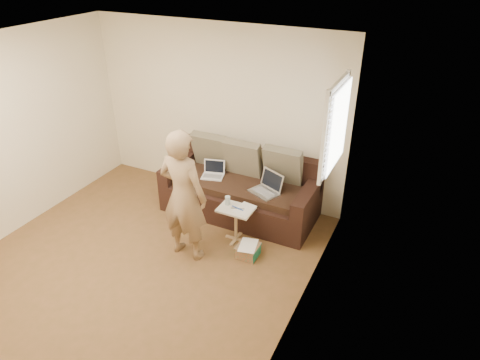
% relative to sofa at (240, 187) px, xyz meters
% --- Properties ---
extents(floor, '(4.50, 4.50, 0.00)m').
position_rel_sofa_xyz_m(floor, '(-0.62, -1.77, -0.42)').
color(floor, brown).
rests_on(floor, ground).
extents(ceiling, '(4.50, 4.50, 0.00)m').
position_rel_sofa_xyz_m(ceiling, '(-0.62, -1.77, 2.18)').
color(ceiling, white).
rests_on(ceiling, wall_back).
extents(wall_back, '(4.00, 0.00, 4.00)m').
position_rel_sofa_xyz_m(wall_back, '(-0.62, 0.48, 0.87)').
color(wall_back, beige).
rests_on(wall_back, ground).
extents(wall_right, '(0.00, 4.50, 4.50)m').
position_rel_sofa_xyz_m(wall_right, '(1.38, -1.77, 0.87)').
color(wall_right, beige).
rests_on(wall_right, ground).
extents(window_blinds, '(0.12, 0.88, 1.08)m').
position_rel_sofa_xyz_m(window_blinds, '(1.33, -0.27, 1.28)').
color(window_blinds, white).
rests_on(window_blinds, wall_right).
extents(sofa, '(2.20, 0.95, 0.85)m').
position_rel_sofa_xyz_m(sofa, '(0.00, 0.00, 0.00)').
color(sofa, black).
rests_on(sofa, ground).
extents(pillow_left, '(0.55, 0.29, 0.57)m').
position_rel_sofa_xyz_m(pillow_left, '(-0.60, 0.24, 0.37)').
color(pillow_left, brown).
rests_on(pillow_left, sofa).
extents(pillow_mid, '(0.55, 0.27, 0.57)m').
position_rel_sofa_xyz_m(pillow_mid, '(-0.05, 0.20, 0.37)').
color(pillow_mid, brown).
rests_on(pillow_mid, sofa).
extents(pillow_right, '(0.55, 0.28, 0.57)m').
position_rel_sofa_xyz_m(pillow_right, '(0.55, 0.25, 0.37)').
color(pillow_right, brown).
rests_on(pillow_right, sofa).
extents(laptop_silver, '(0.47, 0.42, 0.26)m').
position_rel_sofa_xyz_m(laptop_silver, '(0.43, -0.14, 0.10)').
color(laptop_silver, '#B7BABC').
rests_on(laptop_silver, sofa).
extents(laptop_white, '(0.36, 0.30, 0.23)m').
position_rel_sofa_xyz_m(laptop_white, '(-0.42, -0.06, 0.10)').
color(laptop_white, white).
rests_on(laptop_white, sofa).
extents(person, '(0.64, 0.44, 1.72)m').
position_rel_sofa_xyz_m(person, '(-0.19, -1.15, 0.43)').
color(person, olive).
rests_on(person, ground).
extents(side_table, '(0.45, 0.32, 0.50)m').
position_rel_sofa_xyz_m(side_table, '(0.24, -0.62, -0.18)').
color(side_table, silver).
rests_on(side_table, ground).
extents(drinking_glass, '(0.07, 0.07, 0.12)m').
position_rel_sofa_xyz_m(drinking_glass, '(0.10, -0.58, 0.13)').
color(drinking_glass, silver).
rests_on(drinking_glass, side_table).
extents(scissors, '(0.19, 0.11, 0.02)m').
position_rel_sofa_xyz_m(scissors, '(0.27, -0.62, 0.08)').
color(scissors, silver).
rests_on(scissors, side_table).
extents(paper_on_table, '(0.25, 0.33, 0.00)m').
position_rel_sofa_xyz_m(paper_on_table, '(0.35, -0.59, 0.07)').
color(paper_on_table, white).
rests_on(paper_on_table, side_table).
extents(striped_box, '(0.27, 0.27, 0.17)m').
position_rel_sofa_xyz_m(striped_box, '(0.54, -0.87, -0.34)').
color(striped_box, '#DA4320').
rests_on(striped_box, ground).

